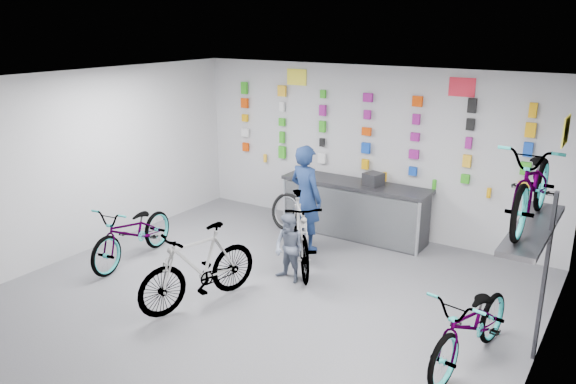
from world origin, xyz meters
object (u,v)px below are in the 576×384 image
Objects in this scene: counter at (354,210)px; bike_left at (133,232)px; bike_service at (300,232)px; clerk at (306,198)px; bike_center at (199,266)px; customer at (289,248)px; bike_right at (472,325)px.

bike_left is (-2.48, -2.92, 0.01)m from counter.
clerk is at bearing 75.90° from bike_service.
bike_center is at bearing 99.39° from clerk.
customer is (0.65, 1.25, -0.03)m from bike_center.
bike_center is 1.83m from bike_service.
customer reaches higher than bike_left.
customer reaches higher than counter.
clerk reaches higher than customer.
counter is 1.44× the size of bike_left.
bike_center is 0.99× the size of bike_right.
bike_service reaches higher than bike_right.
clerk reaches higher than bike_service.
bike_right is (5.36, 0.06, -0.01)m from bike_left.
bike_right is 2.94m from customer.
bike_service reaches higher than counter.
bike_right is at bearing 164.29° from clerk.
customer is at bearing 124.58° from clerk.
bike_center is 1.75× the size of customer.
counter is 1.69m from bike_service.
customer is at bearing -89.37° from counter.
counter is 3.50m from bike_center.
bike_right is 3.84m from clerk.
clerk reaches higher than counter.
customer is (0.02, -2.18, 0.04)m from counter.
bike_right is 3.22m from bike_service.
bike_service is (2.37, 1.24, 0.09)m from bike_left.
counter is 1.39× the size of bike_service.
bike_left is 1.92m from bike_center.
counter is at bearing 41.28° from bike_left.
bike_left is 1.04× the size of clerk.
counter reaches higher than bike_left.
bike_right is 1.03× the size of clerk.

